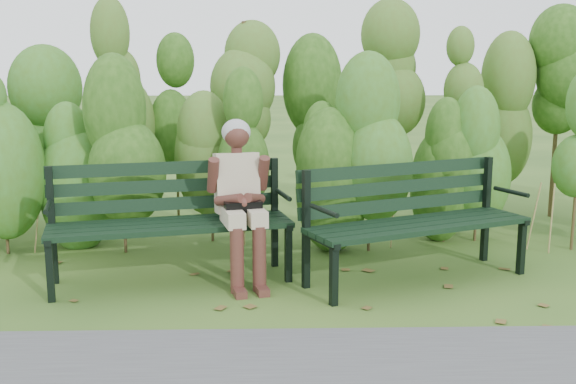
{
  "coord_description": "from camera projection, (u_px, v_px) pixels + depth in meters",
  "views": [
    {
      "loc": [
        -0.15,
        -5.4,
        1.81
      ],
      "look_at": [
        0.0,
        0.35,
        0.75
      ],
      "focal_mm": 42.0,
      "sensor_mm": 36.0,
      "label": 1
    }
  ],
  "objects": [
    {
      "name": "ground",
      "position": [
        289.0,
        287.0,
        5.64
      ],
      "size": [
        80.0,
        80.0,
        0.0
      ],
      "primitive_type": "plane",
      "color": "#30531E"
    },
    {
      "name": "bench_right",
      "position": [
        411.0,
        212.0,
        5.81
      ],
      "size": [
        2.08,
        1.39,
        1.0
      ],
      "color": "black",
      "rests_on": "ground"
    },
    {
      "name": "hedge_band",
      "position": [
        284.0,
        120.0,
        7.24
      ],
      "size": [
        11.04,
        1.67,
        2.42
      ],
      "color": "#47381E",
      "rests_on": "ground"
    },
    {
      "name": "leaf_litter",
      "position": [
        317.0,
        293.0,
        5.5
      ],
      "size": [
        5.94,
        1.83,
        0.01
      ],
      "color": "brown",
      "rests_on": "ground"
    },
    {
      "name": "seated_woman",
      "position": [
        240.0,
        190.0,
        5.69
      ],
      "size": [
        0.56,
        0.82,
        1.38
      ],
      "color": "beige",
      "rests_on": "ground"
    },
    {
      "name": "bench_left",
      "position": [
        169.0,
        212.0,
        5.77
      ],
      "size": [
        2.12,
        1.12,
        1.01
      ],
      "color": "black",
      "rests_on": "ground"
    }
  ]
}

